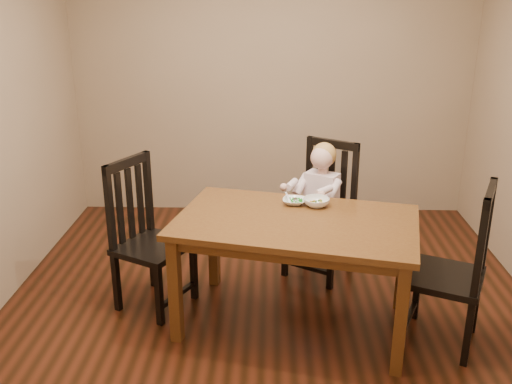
{
  "coord_description": "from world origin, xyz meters",
  "views": [
    {
      "loc": [
        -0.0,
        -3.74,
        2.25
      ],
      "look_at": [
        -0.11,
        0.25,
        0.82
      ],
      "focal_mm": 40.0,
      "sensor_mm": 36.0,
      "label": 1
    }
  ],
  "objects_px": {
    "bowl_peas": "(294,201)",
    "chair_right": "(455,270)",
    "dining_table": "(296,232)",
    "chair_child": "(323,212)",
    "toddler": "(320,196)",
    "bowl_veg": "(316,202)",
    "chair_left": "(147,237)"
  },
  "relations": [
    {
      "from": "dining_table",
      "to": "bowl_peas",
      "type": "xyz_separation_m",
      "value": [
        -0.0,
        0.29,
        0.11
      ]
    },
    {
      "from": "dining_table",
      "to": "chair_child",
      "type": "bearing_deg",
      "value": 72.62
    },
    {
      "from": "dining_table",
      "to": "bowl_veg",
      "type": "xyz_separation_m",
      "value": [
        0.15,
        0.25,
        0.12
      ]
    },
    {
      "from": "toddler",
      "to": "chair_left",
      "type": "bearing_deg",
      "value": 52.44
    },
    {
      "from": "chair_right",
      "to": "bowl_peas",
      "type": "bearing_deg",
      "value": 88.83
    },
    {
      "from": "chair_child",
      "to": "toddler",
      "type": "distance_m",
      "value": 0.16
    },
    {
      "from": "chair_child",
      "to": "chair_left",
      "type": "relative_size",
      "value": 0.99
    },
    {
      "from": "chair_right",
      "to": "bowl_veg",
      "type": "bearing_deg",
      "value": 86.7
    },
    {
      "from": "chair_right",
      "to": "toddler",
      "type": "height_order",
      "value": "chair_right"
    },
    {
      "from": "bowl_peas",
      "to": "toddler",
      "type": "bearing_deg",
      "value": 64.57
    },
    {
      "from": "dining_table",
      "to": "chair_child",
      "type": "distance_m",
      "value": 0.87
    },
    {
      "from": "chair_left",
      "to": "bowl_veg",
      "type": "height_order",
      "value": "chair_left"
    },
    {
      "from": "dining_table",
      "to": "toddler",
      "type": "relative_size",
      "value": 3.02
    },
    {
      "from": "toddler",
      "to": "bowl_veg",
      "type": "bearing_deg",
      "value": 112.55
    },
    {
      "from": "chair_child",
      "to": "bowl_veg",
      "type": "xyz_separation_m",
      "value": [
        -0.1,
        -0.56,
        0.3
      ]
    },
    {
      "from": "chair_child",
      "to": "bowl_veg",
      "type": "distance_m",
      "value": 0.65
    },
    {
      "from": "chair_child",
      "to": "bowl_veg",
      "type": "bearing_deg",
      "value": 110.42
    },
    {
      "from": "dining_table",
      "to": "chair_right",
      "type": "bearing_deg",
      "value": -11.52
    },
    {
      "from": "dining_table",
      "to": "chair_child",
      "type": "xyz_separation_m",
      "value": [
        0.26,
        0.82,
        -0.18
      ]
    },
    {
      "from": "dining_table",
      "to": "toddler",
      "type": "bearing_deg",
      "value": 73.54
    },
    {
      "from": "dining_table",
      "to": "bowl_veg",
      "type": "height_order",
      "value": "bowl_veg"
    },
    {
      "from": "chair_right",
      "to": "chair_child",
      "type": "bearing_deg",
      "value": 61.39
    },
    {
      "from": "chair_child",
      "to": "chair_left",
      "type": "bearing_deg",
      "value": 53.79
    },
    {
      "from": "chair_right",
      "to": "toddler",
      "type": "distance_m",
      "value": 1.27
    },
    {
      "from": "toddler",
      "to": "dining_table",
      "type": "bearing_deg",
      "value": 104.3
    },
    {
      "from": "chair_right",
      "to": "bowl_veg",
      "type": "xyz_separation_m",
      "value": [
        -0.87,
        0.46,
        0.29
      ]
    },
    {
      "from": "toddler",
      "to": "bowl_veg",
      "type": "xyz_separation_m",
      "value": [
        -0.07,
        -0.52,
        0.15
      ]
    },
    {
      "from": "dining_table",
      "to": "chair_child",
      "type": "height_order",
      "value": "chair_child"
    },
    {
      "from": "dining_table",
      "to": "chair_child",
      "type": "relative_size",
      "value": 1.6
    },
    {
      "from": "bowl_peas",
      "to": "chair_right",
      "type": "bearing_deg",
      "value": -25.81
    },
    {
      "from": "chair_right",
      "to": "toddler",
      "type": "relative_size",
      "value": 1.92
    },
    {
      "from": "dining_table",
      "to": "chair_left",
      "type": "bearing_deg",
      "value": 166.61
    }
  ]
}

